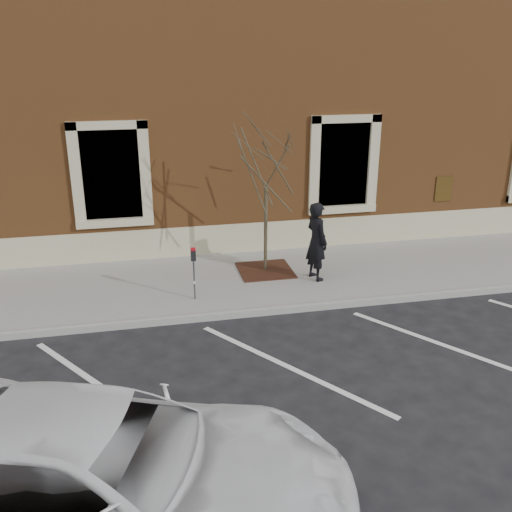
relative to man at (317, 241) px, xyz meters
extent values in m
plane|color=#28282B|center=(-1.60, -1.32, -1.08)|extent=(120.00, 120.00, 0.00)
cube|color=gray|center=(-1.60, 0.43, -1.01)|extent=(40.00, 3.50, 0.15)
cube|color=#9E9E99|center=(-1.60, -1.37, -1.01)|extent=(40.00, 0.12, 0.15)
cube|color=brown|center=(-1.60, 6.43, 2.92)|extent=(40.00, 8.50, 8.00)
cube|color=#BBB38F|center=(-1.60, 2.21, -0.53)|extent=(40.00, 0.06, 0.80)
cube|color=black|center=(-4.60, 2.33, 1.32)|extent=(1.40, 0.30, 2.20)
cube|color=#BBB38F|center=(-4.60, 2.16, 0.12)|extent=(1.90, 0.20, 0.20)
cube|color=black|center=(1.40, 2.33, 1.32)|extent=(1.40, 0.30, 2.20)
cube|color=#BBB38F|center=(1.40, 2.16, 0.12)|extent=(1.90, 0.20, 0.20)
imported|color=black|center=(0.00, 0.00, 0.00)|extent=(0.63, 0.78, 1.87)
cylinder|color=#595B60|center=(-2.94, -0.57, -0.49)|extent=(0.04, 0.04, 0.89)
cube|color=black|center=(-2.94, -0.57, 0.08)|extent=(0.11, 0.08, 0.23)
cube|color=red|center=(-2.94, -0.57, 0.22)|extent=(0.10, 0.08, 0.05)
cube|color=white|center=(-2.94, -0.61, -0.53)|extent=(0.04, 0.00, 0.06)
cube|color=#3C1D13|center=(-1.06, 0.71, -0.92)|extent=(1.29, 1.29, 0.03)
cylinder|color=#493F2C|center=(-1.06, 0.71, 0.12)|extent=(0.09, 0.09, 2.12)
imported|color=silver|center=(-4.63, -6.58, -0.28)|extent=(6.36, 4.48, 1.61)
camera|label=1|loc=(-4.02, -12.00, 4.29)|focal=40.00mm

